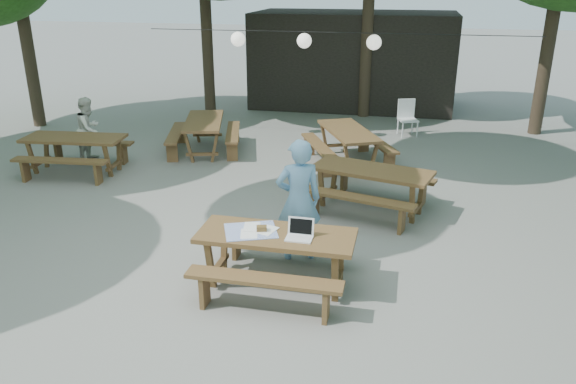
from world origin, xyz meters
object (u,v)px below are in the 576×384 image
at_px(second_person, 89,129).
at_px(plastic_chair, 407,125).
at_px(picnic_table_nw, 76,154).
at_px(main_picnic_table, 276,259).
at_px(woman, 299,200).

bearing_deg(second_person, plastic_chair, -63.89).
xyz_separation_m(picnic_table_nw, plastic_chair, (6.61, 4.39, -0.13)).
xyz_separation_m(main_picnic_table, plastic_chair, (1.52, 7.96, -0.13)).
xyz_separation_m(main_picnic_table, woman, (0.12, 0.85, 0.49)).
xyz_separation_m(second_person, plastic_chair, (6.75, 3.55, -0.44)).
height_order(woman, plastic_chair, woman).
bearing_deg(woman, second_person, -56.07).
relative_size(picnic_table_nw, second_person, 1.49).
bearing_deg(picnic_table_nw, main_picnic_table, -40.65).
height_order(woman, second_person, woman).
bearing_deg(woman, picnic_table_nw, -50.11).
xyz_separation_m(woman, plastic_chair, (1.40, 7.11, -0.62)).
xyz_separation_m(picnic_table_nw, second_person, (-0.15, 0.83, 0.31)).
bearing_deg(main_picnic_table, second_person, 139.90).
bearing_deg(main_picnic_table, plastic_chair, 79.22).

